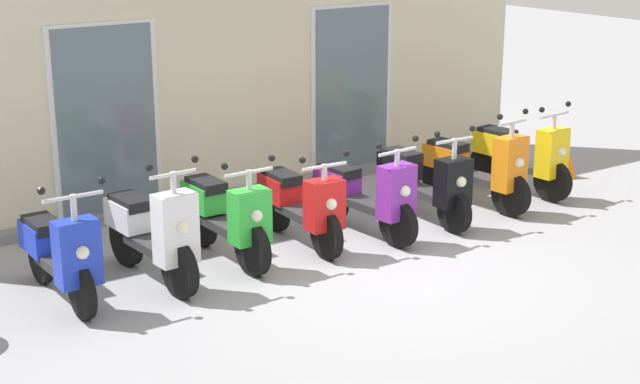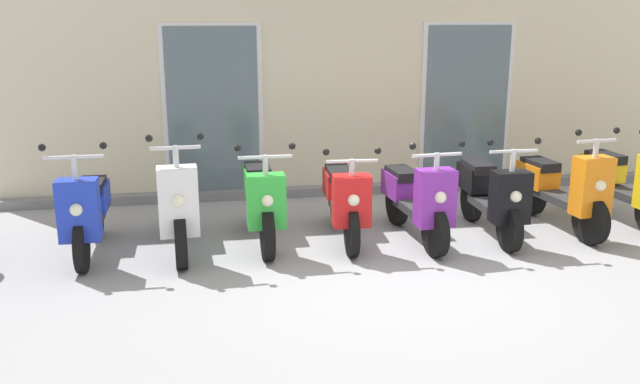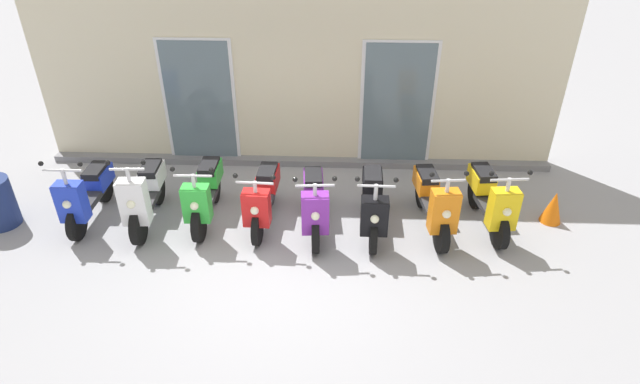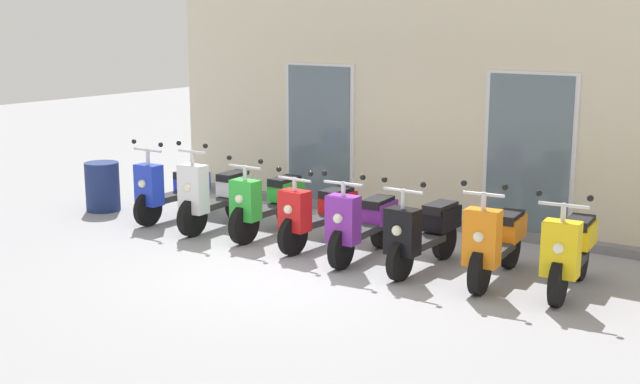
{
  "view_description": "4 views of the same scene",
  "coord_description": "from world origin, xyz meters",
  "px_view_note": "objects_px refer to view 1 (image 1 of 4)",
  "views": [
    {
      "loc": [
        -5.85,
        -7.31,
        3.57
      ],
      "look_at": [
        -0.48,
        0.45,
        0.73
      ],
      "focal_mm": 54.27,
      "sensor_mm": 36.0,
      "label": 1
    },
    {
      "loc": [
        -1.84,
        -6.02,
        2.45
      ],
      "look_at": [
        -0.68,
        0.76,
        0.61
      ],
      "focal_mm": 38.18,
      "sensor_mm": 36.0,
      "label": 2
    },
    {
      "loc": [
        0.74,
        -5.61,
        4.61
      ],
      "look_at": [
        0.48,
        0.61,
        0.78
      ],
      "focal_mm": 29.14,
      "sensor_mm": 36.0,
      "label": 3
    },
    {
      "loc": [
        5.83,
        -7.87,
        3.01
      ],
      "look_at": [
        -0.26,
        0.83,
        0.78
      ],
      "focal_mm": 46.94,
      "sensor_mm": 36.0,
      "label": 4
    }
  ],
  "objects_px": {
    "scooter_blue": "(60,252)",
    "traffic_cone": "(565,158)",
    "scooter_orange": "(476,168)",
    "scooter_yellow": "(521,156)",
    "scooter_red": "(300,203)",
    "scooter_white": "(152,233)",
    "scooter_green": "(226,216)",
    "scooter_black": "(424,181)",
    "scooter_purple": "(365,194)"
  },
  "relations": [
    {
      "from": "scooter_blue",
      "to": "traffic_cone",
      "type": "height_order",
      "value": "scooter_blue"
    },
    {
      "from": "scooter_blue",
      "to": "scooter_orange",
      "type": "relative_size",
      "value": 0.93
    },
    {
      "from": "scooter_yellow",
      "to": "traffic_cone",
      "type": "xyz_separation_m",
      "value": [
        1.03,
        0.18,
        -0.23
      ]
    },
    {
      "from": "scooter_red",
      "to": "scooter_white",
      "type": "bearing_deg",
      "value": -177.43
    },
    {
      "from": "scooter_red",
      "to": "scooter_yellow",
      "type": "distance_m",
      "value": 3.39
    },
    {
      "from": "scooter_blue",
      "to": "traffic_cone",
      "type": "distance_m",
      "value": 7.11
    },
    {
      "from": "scooter_green",
      "to": "scooter_black",
      "type": "bearing_deg",
      "value": -3.77
    },
    {
      "from": "scooter_purple",
      "to": "scooter_white",
      "type": "bearing_deg",
      "value": 178.8
    },
    {
      "from": "scooter_orange",
      "to": "scooter_yellow",
      "type": "bearing_deg",
      "value": 4.85
    },
    {
      "from": "scooter_green",
      "to": "traffic_cone",
      "type": "distance_m",
      "value": 5.32
    },
    {
      "from": "traffic_cone",
      "to": "scooter_green",
      "type": "bearing_deg",
      "value": -178.23
    },
    {
      "from": "scooter_green",
      "to": "scooter_red",
      "type": "relative_size",
      "value": 1.01
    },
    {
      "from": "scooter_blue",
      "to": "scooter_yellow",
      "type": "relative_size",
      "value": 0.99
    },
    {
      "from": "scooter_purple",
      "to": "scooter_black",
      "type": "distance_m",
      "value": 0.86
    },
    {
      "from": "scooter_blue",
      "to": "scooter_white",
      "type": "xyz_separation_m",
      "value": [
        0.91,
        -0.05,
        0.03
      ]
    },
    {
      "from": "scooter_orange",
      "to": "scooter_purple",
      "type": "bearing_deg",
      "value": -177.11
    },
    {
      "from": "scooter_red",
      "to": "traffic_cone",
      "type": "height_order",
      "value": "scooter_red"
    },
    {
      "from": "scooter_blue",
      "to": "scooter_red",
      "type": "height_order",
      "value": "scooter_blue"
    },
    {
      "from": "scooter_white",
      "to": "scooter_black",
      "type": "distance_m",
      "value": 3.41
    },
    {
      "from": "scooter_blue",
      "to": "scooter_green",
      "type": "bearing_deg",
      "value": 2.23
    },
    {
      "from": "scooter_orange",
      "to": "scooter_yellow",
      "type": "relative_size",
      "value": 1.07
    },
    {
      "from": "scooter_purple",
      "to": "scooter_yellow",
      "type": "relative_size",
      "value": 1.05
    },
    {
      "from": "scooter_orange",
      "to": "scooter_white",
      "type": "bearing_deg",
      "value": -179.53
    },
    {
      "from": "scooter_yellow",
      "to": "scooter_red",
      "type": "bearing_deg",
      "value": -179.53
    },
    {
      "from": "scooter_red",
      "to": "scooter_purple",
      "type": "xyz_separation_m",
      "value": [
        0.77,
        -0.13,
        -0.0
      ]
    },
    {
      "from": "scooter_red",
      "to": "traffic_cone",
      "type": "distance_m",
      "value": 4.43
    },
    {
      "from": "scooter_blue",
      "to": "scooter_red",
      "type": "bearing_deg",
      "value": 0.59
    },
    {
      "from": "scooter_green",
      "to": "scooter_black",
      "type": "height_order",
      "value": "scooter_black"
    },
    {
      "from": "scooter_blue",
      "to": "scooter_red",
      "type": "distance_m",
      "value": 2.68
    },
    {
      "from": "scooter_red",
      "to": "traffic_cone",
      "type": "relative_size",
      "value": 3.05
    },
    {
      "from": "scooter_purple",
      "to": "scooter_orange",
      "type": "xyz_separation_m",
      "value": [
        1.76,
        0.09,
        0.01
      ]
    },
    {
      "from": "scooter_yellow",
      "to": "traffic_cone",
      "type": "height_order",
      "value": "scooter_yellow"
    },
    {
      "from": "scooter_blue",
      "to": "traffic_cone",
      "type": "relative_size",
      "value": 2.98
    },
    {
      "from": "scooter_red",
      "to": "scooter_orange",
      "type": "bearing_deg",
      "value": -0.99
    },
    {
      "from": "scooter_yellow",
      "to": "scooter_purple",
      "type": "bearing_deg",
      "value": -176.47
    },
    {
      "from": "scooter_green",
      "to": "scooter_black",
      "type": "relative_size",
      "value": 1.0
    },
    {
      "from": "scooter_purple",
      "to": "traffic_cone",
      "type": "distance_m",
      "value": 3.67
    },
    {
      "from": "scooter_red",
      "to": "scooter_orange",
      "type": "relative_size",
      "value": 0.95
    },
    {
      "from": "scooter_blue",
      "to": "scooter_orange",
      "type": "xyz_separation_m",
      "value": [
        5.22,
        -0.02,
        -0.0
      ]
    },
    {
      "from": "scooter_white",
      "to": "traffic_cone",
      "type": "xyz_separation_m",
      "value": [
        6.19,
        0.29,
        -0.24
      ]
    },
    {
      "from": "scooter_blue",
      "to": "scooter_black",
      "type": "relative_size",
      "value": 0.98
    },
    {
      "from": "scooter_green",
      "to": "scooter_red",
      "type": "bearing_deg",
      "value": -2.69
    },
    {
      "from": "scooter_green",
      "to": "scooter_red",
      "type": "distance_m",
      "value": 0.89
    },
    {
      "from": "scooter_purple",
      "to": "scooter_black",
      "type": "height_order",
      "value": "scooter_black"
    },
    {
      "from": "scooter_black",
      "to": "scooter_blue",
      "type": "bearing_deg",
      "value": 178.71
    },
    {
      "from": "scooter_orange",
      "to": "scooter_blue",
      "type": "bearing_deg",
      "value": 179.82
    },
    {
      "from": "scooter_red",
      "to": "scooter_yellow",
      "type": "xyz_separation_m",
      "value": [
        3.39,
        0.03,
        0.02
      ]
    },
    {
      "from": "scooter_green",
      "to": "traffic_cone",
      "type": "xyz_separation_m",
      "value": [
        5.31,
        0.16,
        -0.22
      ]
    },
    {
      "from": "scooter_green",
      "to": "scooter_red",
      "type": "height_order",
      "value": "scooter_green"
    },
    {
      "from": "scooter_blue",
      "to": "scooter_white",
      "type": "relative_size",
      "value": 0.96
    }
  ]
}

